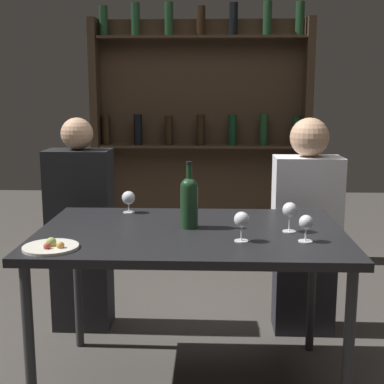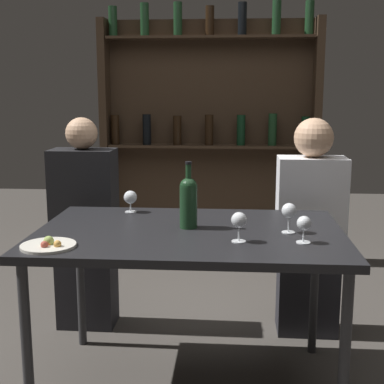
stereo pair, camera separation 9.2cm
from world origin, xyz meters
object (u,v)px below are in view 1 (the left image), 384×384
Objects in this scene: wine_glass_3 at (306,223)px; seated_person_right at (306,232)px; seated_person_left at (81,231)px; wine_bottle at (189,200)px; wine_glass_1 at (242,221)px; wine_glass_0 at (129,198)px; food_plate_0 at (51,246)px; wine_glass_2 at (290,211)px.

seated_person_right reaches higher than wine_glass_3.
seated_person_left is 1.00× the size of seated_person_right.
wine_glass_3 is (0.50, -0.21, -0.05)m from wine_bottle.
seated_person_left is (-1.15, 0.82, -0.26)m from wine_glass_3.
wine_glass_3 is at bearing 1.01° from wine_glass_1.
wine_glass_0 is 0.09× the size of seated_person_left.
seated_person_left is at bearing 97.26° from food_plate_0.
wine_bottle reaches higher than wine_glass_2.
wine_glass_1 is 0.78m from food_plate_0.
seated_person_right is at bearing 63.28° from wine_glass_1.
seated_person_right is at bearing 79.82° from wine_glass_3.
wine_glass_0 is at bearing 72.01° from food_plate_0.
food_plate_0 is 1.53m from seated_person_right.
wine_bottle is 2.41× the size of wine_glass_1.
wine_glass_0 is at bearing 155.68° from wine_glass_2.
wine_bottle is 0.93m from seated_person_right.
wine_glass_0 is 0.69m from food_plate_0.
wine_glass_2 is at bearing -6.96° from wine_bottle.
wine_glass_3 is at bearing -35.33° from seated_person_left.
seated_person_right reaches higher than wine_bottle.
seated_person_left reaches higher than wine_glass_2.
seated_person_right is at bearing 43.32° from wine_bottle.
wine_glass_1 is at bearing -43.56° from wine_bottle.
food_plate_0 is at bearing -169.84° from wine_glass_1.
wine_glass_1 is at bearing 10.16° from food_plate_0.
wine_glass_2 is 0.60× the size of food_plate_0.
wine_glass_1 is 1.11× the size of wine_glass_3.
wine_glass_0 is 0.97m from wine_glass_3.
wine_glass_2 is at bearing -24.32° from wine_glass_0.
wine_bottle reaches higher than wine_glass_1.
wine_glass_0 is at bearing -162.23° from seated_person_right.
wine_bottle reaches higher than wine_glass_3.
wine_glass_2 is at bearing -106.24° from seated_person_right.
seated_person_left is (-0.33, 0.31, -0.26)m from wine_glass_0.
wine_glass_1 reaches higher than food_plate_0.
seated_person_right reaches higher than wine_glass_2.
food_plate_0 is at bearing -140.85° from seated_person_right.
food_plate_0 is at bearing -82.74° from seated_person_left.
seated_person_right reaches higher than wine_glass_1.
seated_person_right is at bearing 73.76° from wine_glass_2.
wine_glass_1 is 0.10× the size of seated_person_right.
wine_glass_0 is 0.84× the size of wine_glass_2.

